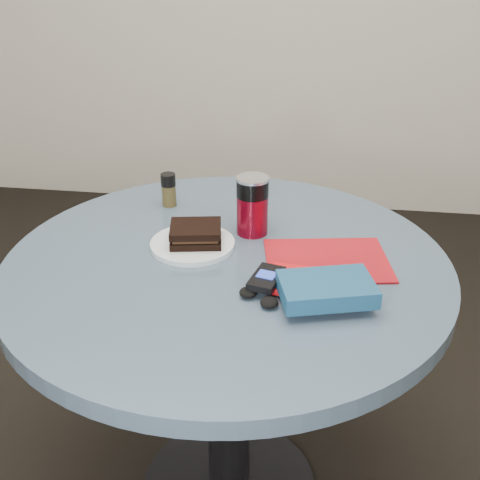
# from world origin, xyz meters

# --- Properties ---
(table) EXTENTS (1.00, 1.00, 0.75)m
(table) POSITION_xyz_m (0.00, 0.00, 0.59)
(table) COLOR black
(table) RESTS_ON ground
(plate) EXTENTS (0.24, 0.24, 0.01)m
(plate) POSITION_xyz_m (-0.09, 0.05, 0.76)
(plate) COLOR white
(plate) RESTS_ON table
(sandwich) EXTENTS (0.13, 0.12, 0.04)m
(sandwich) POSITION_xyz_m (-0.08, 0.05, 0.78)
(sandwich) COLOR black
(sandwich) RESTS_ON plate
(soda_can) EXTENTS (0.09, 0.09, 0.14)m
(soda_can) POSITION_xyz_m (0.04, 0.14, 0.82)
(soda_can) COLOR #650514
(soda_can) RESTS_ON table
(pepper_grinder) EXTENTS (0.04, 0.04, 0.09)m
(pepper_grinder) POSITION_xyz_m (-0.20, 0.27, 0.80)
(pepper_grinder) COLOR #473C1E
(pepper_grinder) RESTS_ON table
(magazine) EXTENTS (0.30, 0.25, 0.00)m
(magazine) POSITION_xyz_m (0.22, 0.02, 0.75)
(magazine) COLOR #A00E17
(magazine) RESTS_ON table
(red_book) EXTENTS (0.18, 0.13, 0.01)m
(red_book) POSITION_xyz_m (0.19, -0.09, 0.76)
(red_book) COLOR red
(red_book) RESTS_ON magazine
(novel) EXTENTS (0.21, 0.16, 0.04)m
(novel) POSITION_xyz_m (0.22, -0.15, 0.79)
(novel) COLOR navy
(novel) RESTS_ON red_book
(mp3_player) EXTENTS (0.08, 0.10, 0.02)m
(mp3_player) POSITION_xyz_m (0.10, -0.11, 0.78)
(mp3_player) COLOR black
(mp3_player) RESTS_ON red_book
(headphones) EXTENTS (0.10, 0.08, 0.02)m
(headphones) POSITION_xyz_m (0.09, -0.16, 0.76)
(headphones) COLOR black
(headphones) RESTS_ON table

